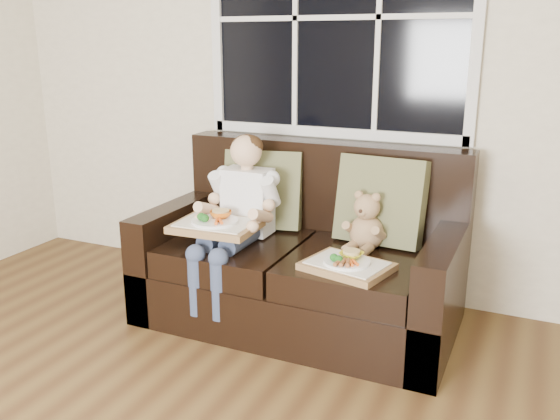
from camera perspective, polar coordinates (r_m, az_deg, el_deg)
The scene contains 8 objects.
window_back at distance 3.56m, azimuth 5.48°, elevation 17.96°, with size 1.62×0.04×1.37m.
loveseat at distance 3.35m, azimuth 2.28°, elevation -5.28°, with size 1.70×0.92×0.96m.
pillow_left at distance 3.50m, azimuth -1.60°, elevation 1.98°, with size 0.49×0.30×0.47m.
pillow_right at distance 3.26m, azimuth 9.67°, elevation 0.88°, with size 0.49×0.25×0.49m.
child at distance 3.28m, azimuth -3.95°, elevation 0.46°, with size 0.39×0.60×0.89m.
teddy_bear at distance 3.18m, azimuth 8.30°, elevation -1.47°, with size 0.21×0.25×0.33m.
tray_left at distance 3.20m, azimuth -6.19°, elevation -1.35°, with size 0.46×0.36×0.10m.
tray_right at distance 2.90m, azimuth 6.48°, elevation -5.23°, with size 0.46×0.39×0.09m.
Camera 1 is at (1.24, -0.88, 1.53)m, focal length 38.00 mm.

